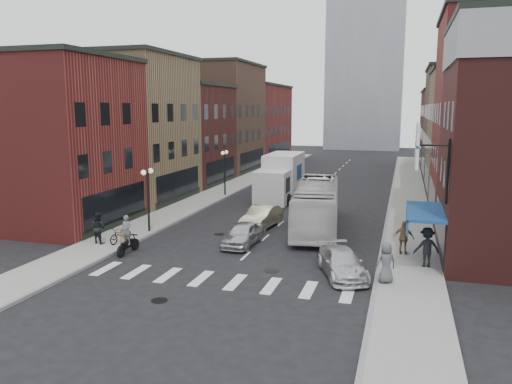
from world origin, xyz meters
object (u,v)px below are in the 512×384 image
curb_car (342,263)px  ped_right_c (386,263)px  transit_bus (317,205)px  ped_right_b (404,238)px  streetlamp_near (148,188)px  parked_bicycle (121,235)px  billboard_sign (419,146)px  ped_left_solo (98,228)px  streetlamp_far (225,164)px  bike_rack (123,235)px  motorcycle_rider (127,236)px  ped_right_a (427,247)px  sedan_left_far (262,217)px  box_truck (281,177)px  sedan_left_near (243,234)px

curb_car → ped_right_c: ped_right_c is taller
transit_bus → ped_right_b: transit_bus is taller
streetlamp_near → parked_bicycle: bearing=-94.2°
billboard_sign → curb_car: bearing=-159.4°
ped_left_solo → streetlamp_far: bearing=-81.7°
streetlamp_near → streetlamp_far: size_ratio=1.00×
ped_right_c → parked_bicycle: bearing=-36.3°
curb_car → ped_left_solo: bearing=153.2°
bike_rack → parked_bicycle: bearing=-94.3°
motorcycle_rider → ped_right_b: 14.92m
transit_bus → ped_right_a: bearing=-53.3°
streetlamp_near → sedan_left_far: bearing=28.5°
streetlamp_near → bike_rack: bearing=-94.2°
ped_left_solo → curb_car: bearing=-172.4°
box_truck → ped_right_c: (9.66, -19.61, -0.84)m
sedan_left_near → parked_bicycle: bearing=-161.8°
streetlamp_far → motorcycle_rider: streetlamp_far is taller
streetlamp_far → box_truck: streetlamp_far is taller
ped_right_c → ped_right_b: bearing=-125.5°
ped_right_b → streetlamp_near: bearing=9.3°
bike_rack → ped_left_solo: size_ratio=0.44×
ped_right_b → ped_right_c: (-0.74, -4.80, 0.01)m
streetlamp_far → transit_bus: size_ratio=0.36×
bike_rack → sedan_left_far: 9.09m
billboard_sign → streetlamp_far: (-15.99, 17.50, -3.22)m
sedan_left_near → ped_right_a: ped_right_a is taller
sedan_left_near → parked_bicycle: size_ratio=2.18×
billboard_sign → bike_rack: billboard_sign is taller
bike_rack → parked_bicycle: parked_bicycle is taller
streetlamp_near → bike_rack: 3.59m
streetlamp_near → sedan_left_far: streetlamp_near is taller
box_truck → sedan_left_far: (1.30, -10.62, -1.19)m
streetlamp_far → curb_car: (12.75, -18.71, -2.28)m
billboard_sign → box_truck: bearing=121.6°
parked_bicycle → ped_right_c: (15.02, -2.53, 0.45)m
transit_bus → ped_right_b: 7.47m
ped_right_a → ped_right_c: size_ratio=1.07×
streetlamp_far → ped_right_b: 21.46m
motorcycle_rider → ped_right_a: bearing=6.2°
curb_car → ped_left_solo: (-14.13, 1.28, 0.43)m
bike_rack → ped_right_b: ped_right_b is taller
box_truck → ped_right_c: bearing=-64.9°
motorcycle_rider → sedan_left_far: motorcycle_rider is taller
billboard_sign → curb_car: size_ratio=0.85×
billboard_sign → box_truck: (-10.84, 17.62, -4.22)m
sedan_left_far → billboard_sign: bearing=-29.8°
billboard_sign → parked_bicycle: bearing=178.1°
sedan_left_near → ped_right_a: size_ratio=1.98×
parked_bicycle → ped_right_a: bearing=9.6°
ped_right_a → motorcycle_rider: bearing=-9.5°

